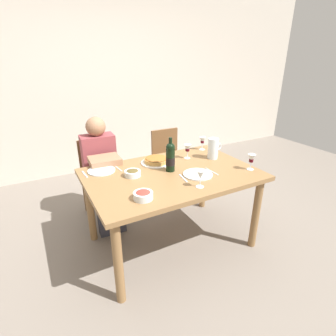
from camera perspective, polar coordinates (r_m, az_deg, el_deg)
name	(u,v)px	position (r m, az deg, el deg)	size (l,w,h in m)	color
ground_plane	(171,241)	(2.76, 0.72, -15.58)	(8.00, 8.00, 0.00)	slate
back_wall	(98,79)	(4.29, -14.90, 18.03)	(8.00, 0.10, 2.80)	beige
dining_table	(172,182)	(2.40, 0.80, -3.00)	(1.50, 1.00, 0.76)	olive
wine_bottle	(170,157)	(2.34, 0.51, 2.39)	(0.08, 0.08, 0.31)	black
water_pitcher	(213,150)	(2.70, 9.71, 3.93)	(0.16, 0.10, 0.21)	silver
baked_tart	(156,160)	(2.56, -2.52, 1.67)	(0.30, 0.30, 0.06)	white
salad_bowl	(143,195)	(1.93, -5.38, -5.81)	(0.14, 0.14, 0.06)	silver
olive_bowl	(133,173)	(2.30, -7.67, -1.04)	(0.14, 0.14, 0.06)	silver
wine_glass_left_diner	(187,149)	(2.66, 4.23, 4.20)	(0.07, 0.07, 0.15)	silver
wine_glass_right_diner	(251,159)	(2.50, 17.56, 1.87)	(0.07, 0.07, 0.15)	silver
wine_glass_centre	(200,176)	(2.08, 7.00, -1.67)	(0.06, 0.06, 0.14)	silver
wine_glass_spare	(202,141)	(2.93, 7.43, 5.84)	(0.07, 0.07, 0.14)	silver
dinner_plate_left_setting	(198,174)	(2.32, 6.46, -1.35)	(0.26, 0.26, 0.01)	silver
dinner_plate_right_setting	(102,171)	(2.46, -14.15, -0.55)	(0.24, 0.24, 0.01)	silver
fork_left_setting	(183,178)	(2.25, 3.30, -2.19)	(0.16, 0.01, 0.01)	silver
knife_left_setting	(212,171)	(2.41, 9.40, -0.72)	(0.18, 0.01, 0.01)	silver
knife_right_setting	(118,168)	(2.49, -10.84, 0.03)	(0.18, 0.01, 0.01)	silver
spoon_right_setting	(85,174)	(2.43, -17.54, -1.29)	(0.16, 0.01, 0.01)	silver
chair_left	(99,173)	(3.10, -14.76, -1.05)	(0.42, 0.42, 0.87)	brown
diner_left	(102,171)	(2.84, -13.96, -0.59)	(0.35, 0.51, 1.16)	#8E3D42
chair_right	(168,160)	(3.38, 0.06, 1.83)	(0.41, 0.41, 0.87)	brown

